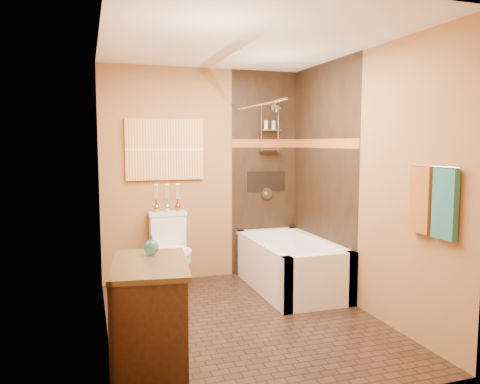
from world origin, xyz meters
name	(u,v)px	position (x,y,z in m)	size (l,w,h in m)	color
floor	(243,320)	(0.00, 0.00, 0.00)	(3.00, 3.00, 0.00)	black
wall_left	(104,189)	(-1.20, 0.00, 1.25)	(0.02, 3.00, 2.50)	#9F6D3D
wall_right	(361,182)	(1.20, 0.00, 1.25)	(0.02, 3.00, 2.50)	#9F6D3D
wall_back	(204,174)	(0.00, 1.50, 1.25)	(2.40, 0.02, 2.50)	#9F6D3D
wall_front	(325,207)	(0.00, -1.50, 1.25)	(2.40, 0.02, 2.50)	#9F6D3D
ceiling	(244,41)	(0.00, 0.00, 2.50)	(3.00, 3.00, 0.00)	silver
alcove_tile_back	(264,173)	(0.78, 1.49, 1.25)	(0.85, 0.01, 2.50)	black
alcove_tile_right	(322,177)	(1.19, 0.75, 1.25)	(0.01, 1.50, 2.50)	black
mosaic_band_back	(265,143)	(0.78, 1.48, 1.62)	(0.85, 0.01, 0.10)	brown
mosaic_band_right	(322,143)	(1.18, 0.75, 1.62)	(0.01, 1.50, 0.10)	brown
alcove_niche	(266,181)	(0.80, 1.48, 1.15)	(0.50, 0.01, 0.25)	black
shower_fixtures	(270,140)	(0.80, 1.38, 1.67)	(0.24, 0.33, 1.16)	silver
curtain_rod	(257,105)	(0.40, 0.75, 2.02)	(0.03, 0.03, 1.55)	silver
towel_bar	(433,166)	(1.15, -1.05, 1.45)	(0.02, 0.02, 0.55)	silver
towel_teal	(445,204)	(1.16, -1.18, 1.18)	(0.05, 0.22, 0.52)	#1F685E
towel_rust	(421,200)	(1.16, -0.92, 1.18)	(0.05, 0.22, 0.52)	#9B5C1C
sunset_painting	(165,150)	(-0.46, 1.48, 1.55)	(0.90, 0.04, 0.70)	orange
vanity_mirror	(108,161)	(-1.19, -0.60, 1.50)	(0.01, 1.00, 0.90)	white
bathtub	(290,269)	(0.80, 0.75, 0.22)	(0.80, 1.50, 0.55)	white
toilet	(171,250)	(-0.46, 1.20, 0.42)	(0.43, 0.63, 0.84)	white
vanity	(150,314)	(-0.92, -0.60, 0.39)	(0.64, 0.93, 0.77)	black
teal_bottle	(151,245)	(-0.87, -0.38, 0.85)	(0.12, 0.12, 0.18)	#24686C
bud_vases	(167,197)	(-0.46, 1.39, 1.01)	(0.31, 0.07, 0.31)	#BB7E3A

